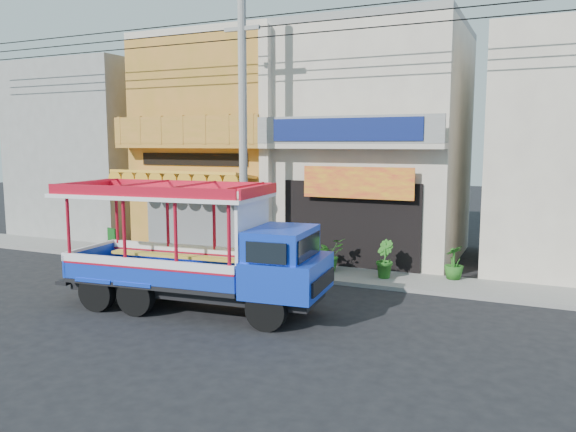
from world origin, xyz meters
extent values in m
plane|color=black|center=(0.00, 0.00, 0.00)|extent=(90.00, 90.00, 0.00)
cube|color=slate|center=(0.00, 4.00, 0.06)|extent=(30.00, 2.00, 0.12)
cube|color=#A87E25|center=(-4.00, 8.00, 4.00)|extent=(6.00, 6.00, 8.00)
cube|color=#595B5E|center=(-4.00, 4.98, 1.40)|extent=(4.20, 0.10, 2.60)
cube|color=gold|center=(-4.00, 4.25, 3.05)|extent=(5.20, 1.50, 0.31)
cube|color=#A87E25|center=(-4.00, 4.65, 4.05)|extent=(6.00, 0.70, 0.18)
cube|color=#A87E25|center=(-4.00, 4.35, 4.60)|extent=(6.00, 0.12, 0.95)
cube|color=black|center=(-4.00, 4.97, 3.55)|extent=(4.50, 0.04, 0.45)
cube|color=#BAAB99|center=(-4.00, 8.00, 8.12)|extent=(6.00, 6.00, 0.24)
cube|color=#BAAB99|center=(2.00, 8.00, 4.00)|extent=(6.00, 6.00, 8.00)
cube|color=black|center=(2.00, 4.98, 1.50)|extent=(4.60, 0.12, 2.80)
cube|color=yellow|center=(2.30, 4.70, 2.90)|extent=(3.60, 0.05, 1.00)
cube|color=#BAAB99|center=(2.00, 4.65, 4.05)|extent=(6.00, 0.70, 0.18)
cube|color=gray|center=(2.00, 4.35, 4.55)|extent=(6.00, 0.12, 0.85)
cube|color=navy|center=(2.00, 4.28, 4.55)|extent=(4.80, 0.06, 0.70)
cube|color=gray|center=(2.00, 8.00, 8.12)|extent=(6.00, 6.00, 0.24)
cube|color=#BAAB99|center=(-1.00, 4.85, 4.00)|extent=(0.35, 0.30, 8.00)
cube|color=gray|center=(-11.00, 8.00, 3.80)|extent=(6.00, 6.00, 7.60)
cylinder|color=gray|center=(-1.00, 3.30, 4.50)|extent=(0.26, 0.26, 9.00)
cube|color=gray|center=(-1.00, 3.30, 7.60)|extent=(1.20, 0.12, 0.12)
cylinder|color=black|center=(0.00, 3.30, 7.30)|extent=(28.00, 0.04, 0.04)
cylinder|color=black|center=(0.00, 3.30, 7.60)|extent=(28.00, 0.04, 0.04)
cylinder|color=black|center=(0.00, 3.30, 7.90)|extent=(28.00, 0.04, 0.04)
cylinder|color=black|center=(2.19, -1.47, 0.47)|extent=(0.96, 0.35, 0.94)
cylinder|color=black|center=(2.02, 0.30, 0.47)|extent=(0.96, 0.35, 0.94)
cylinder|color=black|center=(-1.17, -1.78, 0.47)|extent=(0.96, 0.35, 0.94)
cylinder|color=black|center=(-1.33, -0.01, 0.47)|extent=(0.96, 0.35, 0.94)
cylinder|color=black|center=(-2.29, -1.89, 0.47)|extent=(0.96, 0.35, 0.94)
cylinder|color=black|center=(-2.45, -0.11, 0.47)|extent=(0.96, 0.35, 0.94)
cube|color=black|center=(-0.13, -0.79, 0.56)|extent=(6.41, 2.12, 0.26)
cube|color=blue|center=(2.29, -0.57, 1.08)|extent=(1.87, 2.21, 0.84)
cube|color=blue|center=(2.15, -0.58, 1.83)|extent=(1.48, 2.01, 0.70)
cube|color=black|center=(2.81, -0.52, 1.78)|extent=(0.21, 1.65, 0.52)
cube|color=black|center=(-0.90, -0.86, 0.75)|extent=(4.81, 2.48, 0.11)
cube|color=blue|center=(-0.81, -1.85, 1.08)|extent=(4.62, 0.50, 0.56)
cube|color=white|center=(-0.81, -1.85, 1.33)|extent=(4.62, 0.51, 0.21)
cube|color=blue|center=(-0.99, 0.12, 1.08)|extent=(4.62, 0.50, 0.56)
cube|color=white|center=(-0.99, 0.12, 1.33)|extent=(4.62, 0.51, 0.21)
cylinder|color=red|center=(-2.98, -2.03, 2.11)|extent=(0.09, 0.09, 1.50)
cylinder|color=red|center=(-3.16, -0.09, 2.11)|extent=(0.09, 0.09, 1.50)
cube|color=white|center=(1.43, -0.65, 1.80)|extent=(0.25, 1.89, 2.11)
cube|color=white|center=(-0.99, -0.87, 2.86)|extent=(5.39, 2.76, 0.09)
cube|color=red|center=(-0.99, -0.87, 3.03)|extent=(5.19, 2.65, 0.24)
cube|color=black|center=(-6.86, 3.77, 0.16)|extent=(0.55, 0.42, 0.09)
cube|color=#0C4612|center=(-6.86, 3.77, 0.61)|extent=(0.56, 0.27, 0.79)
imported|color=#25631C|center=(1.58, 4.15, 0.64)|extent=(1.17, 1.22, 1.05)
imported|color=#25631C|center=(3.39, 4.00, 0.69)|extent=(0.75, 0.79, 1.13)
imported|color=#25631C|center=(5.34, 4.68, 0.62)|extent=(0.75, 0.75, 1.00)
camera|label=1|loc=(7.61, -12.22, 4.13)|focal=35.00mm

